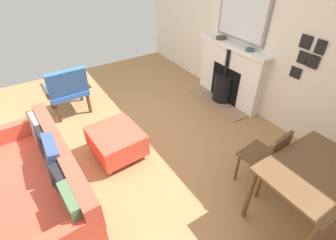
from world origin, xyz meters
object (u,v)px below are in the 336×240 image
Objects in this scene: mantel_bowl_far at (250,50)px; fireplace at (228,77)px; mantel_bowl_near at (221,38)px; sofa at (37,186)px; ottoman at (116,141)px; dining_chair_near_fireplace at (268,156)px; dining_table at (314,178)px; armchair_accent at (67,88)px.

fireplace is at bearing -88.19° from mantel_bowl_far.
sofa is (3.32, 0.95, -0.72)m from mantel_bowl_near.
mantel_bowl_near reaches higher than ottoman.
mantel_bowl_near is at bearing -117.53° from dining_chair_near_fireplace.
dining_table is (1.06, 2.22, 0.17)m from fireplace.
armchair_accent is (2.54, -1.41, -0.58)m from mantel_bowl_far.
dining_table is (-1.22, 1.94, 0.39)m from ottoman.
dining_chair_near_fireplace reaches higher than sofa.
fireplace is at bearing 88.09° from mantel_bowl_near.
mantel_bowl_near is 2.71m from armchair_accent.
mantel_bowl_far is at bearing 91.81° from fireplace.
sofa is 1.09m from ottoman.
armchair_accent is (-0.78, -1.70, 0.14)m from sofa.
fireplace is 1.96× the size of ottoman.
armchair_accent is at bearing -23.02° from fireplace.
mantel_bowl_far is (-0.01, 0.34, 0.60)m from fireplace.
dining_chair_near_fireplace is (-1.47, 2.79, 0.01)m from armchair_accent.
fireplace reaches higher than sofa.
dining_table is at bearing 113.98° from armchair_accent.
dining_table reaches higher than ottoman.
sofa is (3.32, 0.29, -0.72)m from mantel_bowl_far.
fireplace is 10.62× the size of mantel_bowl_far.
sofa reaches higher than dining_table.
mantel_bowl_far is 2.96m from armchair_accent.
fireplace is 1.74× the size of dining_chair_near_fireplace.
fireplace is at bearing 156.98° from armchair_accent.
mantel_bowl_near reaches higher than sofa.
ottoman is at bearing -1.35° from mantel_bowl_far.
dining_chair_near_fireplace is (1.06, 1.38, -0.57)m from mantel_bowl_far.
ottoman is (-1.03, -0.35, -0.11)m from sofa.
dining_table is 0.52m from dining_chair_near_fireplace.
dining_chair_near_fireplace is at bearing 62.47° from mantel_bowl_near.
dining_table is at bearing 122.14° from ottoman.
dining_chair_near_fireplace is (1.05, 1.72, 0.03)m from fireplace.
armchair_accent reaches higher than dining_table.
armchair_accent is at bearing -114.60° from sofa.
mantel_bowl_near is 1.19× the size of mantel_bowl_far.
dining_table is at bearing 60.45° from mantel_bowl_far.
fireplace reaches higher than dining_table.
fireplace is 1.66× the size of armchair_accent.
mantel_bowl_near is (-0.01, -0.32, 0.61)m from fireplace.
armchair_accent is 1.05× the size of dining_chair_near_fireplace.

